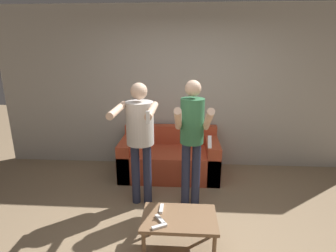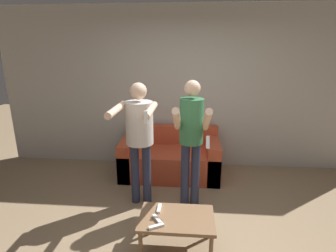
{
  "view_description": "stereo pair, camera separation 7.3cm",
  "coord_description": "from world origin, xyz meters",
  "px_view_note": "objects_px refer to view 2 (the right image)",
  "views": [
    {
      "loc": [
        -0.02,
        -2.29,
        1.99
      ],
      "look_at": [
        -0.24,
        1.24,
        0.96
      ],
      "focal_mm": 28.0,
      "sensor_mm": 36.0,
      "label": 1
    },
    {
      "loc": [
        0.05,
        -2.28,
        1.99
      ],
      "look_at": [
        -0.24,
        1.24,
        0.96
      ],
      "focal_mm": 28.0,
      "sensor_mm": 36.0,
      "label": 2
    }
  ],
  "objects_px": {
    "remote_far": "(159,208)",
    "person_standing_right": "(191,132)",
    "remote_near": "(156,226)",
    "coffee_table": "(177,221)",
    "couch": "(170,158)",
    "remote_mid": "(157,219)",
    "person_standing_left": "(139,130)"
  },
  "relations": [
    {
      "from": "coffee_table",
      "to": "remote_mid",
      "type": "xyz_separation_m",
      "value": [
        -0.19,
        -0.07,
        0.06
      ]
    },
    {
      "from": "remote_far",
      "to": "person_standing_right",
      "type": "bearing_deg",
      "value": 66.0
    },
    {
      "from": "remote_near",
      "to": "remote_far",
      "type": "relative_size",
      "value": 0.99
    },
    {
      "from": "person_standing_left",
      "to": "remote_mid",
      "type": "height_order",
      "value": "person_standing_left"
    },
    {
      "from": "remote_mid",
      "to": "couch",
      "type": "bearing_deg",
      "value": 90.15
    },
    {
      "from": "couch",
      "to": "remote_near",
      "type": "distance_m",
      "value": 1.91
    },
    {
      "from": "couch",
      "to": "remote_mid",
      "type": "bearing_deg",
      "value": -89.85
    },
    {
      "from": "coffee_table",
      "to": "remote_near",
      "type": "xyz_separation_m",
      "value": [
        -0.18,
        -0.18,
        0.06
      ]
    },
    {
      "from": "person_standing_right",
      "to": "remote_mid",
      "type": "distance_m",
      "value": 1.13
    },
    {
      "from": "person_standing_left",
      "to": "person_standing_right",
      "type": "height_order",
      "value": "person_standing_right"
    },
    {
      "from": "remote_near",
      "to": "remote_mid",
      "type": "height_order",
      "value": "same"
    },
    {
      "from": "coffee_table",
      "to": "remote_far",
      "type": "bearing_deg",
      "value": 149.09
    },
    {
      "from": "coffee_table",
      "to": "remote_mid",
      "type": "height_order",
      "value": "remote_mid"
    },
    {
      "from": "person_standing_right",
      "to": "coffee_table",
      "type": "height_order",
      "value": "person_standing_right"
    },
    {
      "from": "couch",
      "to": "person_standing_left",
      "type": "height_order",
      "value": "person_standing_left"
    },
    {
      "from": "remote_mid",
      "to": "remote_far",
      "type": "xyz_separation_m",
      "value": [
        0.0,
        0.18,
        0.0
      ]
    },
    {
      "from": "person_standing_left",
      "to": "remote_mid",
      "type": "distance_m",
      "value": 1.14
    },
    {
      "from": "person_standing_left",
      "to": "person_standing_right",
      "type": "relative_size",
      "value": 0.98
    },
    {
      "from": "coffee_table",
      "to": "remote_far",
      "type": "distance_m",
      "value": 0.23
    },
    {
      "from": "couch",
      "to": "person_standing_right",
      "type": "relative_size",
      "value": 0.94
    },
    {
      "from": "person_standing_right",
      "to": "remote_far",
      "type": "xyz_separation_m",
      "value": [
        -0.32,
        -0.72,
        -0.61
      ]
    },
    {
      "from": "remote_near",
      "to": "coffee_table",
      "type": "bearing_deg",
      "value": 44.09
    },
    {
      "from": "coffee_table",
      "to": "remote_near",
      "type": "height_order",
      "value": "remote_near"
    },
    {
      "from": "person_standing_right",
      "to": "remote_far",
      "type": "bearing_deg",
      "value": -114.0
    },
    {
      "from": "couch",
      "to": "coffee_table",
      "type": "xyz_separation_m",
      "value": [
        0.19,
        -1.73,
        0.07
      ]
    },
    {
      "from": "coffee_table",
      "to": "remote_mid",
      "type": "distance_m",
      "value": 0.21
    },
    {
      "from": "couch",
      "to": "person_standing_right",
      "type": "xyz_separation_m",
      "value": [
        0.32,
        -0.9,
        0.74
      ]
    },
    {
      "from": "person_standing_left",
      "to": "person_standing_right",
      "type": "xyz_separation_m",
      "value": [
        0.65,
        -0.0,
        -0.01
      ]
    },
    {
      "from": "person_standing_left",
      "to": "coffee_table",
      "type": "height_order",
      "value": "person_standing_left"
    },
    {
      "from": "coffee_table",
      "to": "remote_near",
      "type": "relative_size",
      "value": 4.99
    },
    {
      "from": "person_standing_left",
      "to": "remote_far",
      "type": "height_order",
      "value": "person_standing_left"
    },
    {
      "from": "person_standing_right",
      "to": "coffee_table",
      "type": "bearing_deg",
      "value": -98.95
    }
  ]
}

